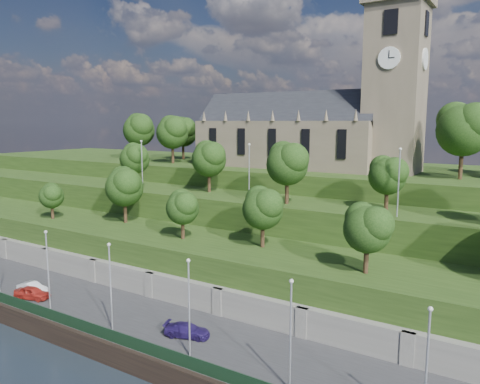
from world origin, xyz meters
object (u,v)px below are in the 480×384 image
Objects in this scene: car_middle at (32,288)px; car_right at (187,330)px; car_left at (32,293)px; church at (314,124)px.

car_right is (23.50, 0.92, -0.01)m from car_middle.
car_left is 1.07× the size of car_middle.
car_middle is 23.52m from car_right.
car_middle reaches higher than car_right.
car_left is 2.04m from car_middle.
church is 45.52m from car_right.
car_right is at bearing -83.45° from church.
car_middle is at bearing 39.09° from car_left.
car_right is (4.67, -40.69, -19.86)m from church.
car_right is at bearing -101.10° from car_left.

